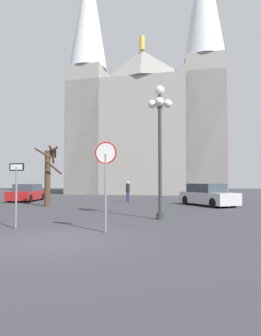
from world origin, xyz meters
name	(u,v)px	position (x,y,z in m)	size (l,w,h in m)	color
ground_plane	(55,241)	(0.00, 0.00, 0.00)	(120.00, 120.00, 0.00)	#38383D
cathedral	(147,118)	(0.97, 31.67, 10.58)	(21.52, 14.59, 34.34)	gray
stop_sign	(106,169)	(1.18, 1.43, 2.12)	(0.75, 0.11, 3.05)	slate
one_way_arrow_sign	(16,187)	(-2.21, 1.84, 1.50)	(0.60, 0.13, 2.37)	slate
street_lamp	(160,125)	(2.98, 4.93, 4.26)	(1.11, 1.11, 6.09)	#2D3833
bare_tree	(48,174)	(-4.69, 10.72, 2.20)	(1.71, 1.65, 4.17)	#473323
parked_car_near_red	(27,193)	(-8.59, 15.54, 0.69)	(2.19, 4.36, 1.47)	maroon
parked_car_far_silver	(208,195)	(6.23, 12.61, 0.72)	(3.80, 4.82, 1.55)	#B7B7BC
pedestrian_walking	(128,190)	(0.28, 14.99, 1.04)	(0.32, 0.32, 1.71)	navy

